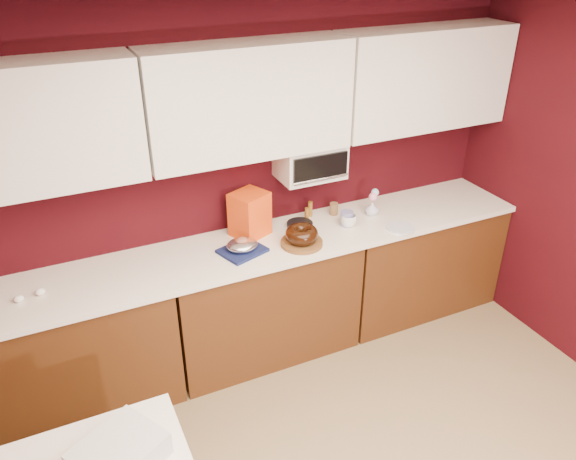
{
  "coord_description": "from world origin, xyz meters",
  "views": [
    {
      "loc": [
        -1.24,
        -1.13,
        2.81
      ],
      "look_at": [
        0.16,
        1.84,
        1.02
      ],
      "focal_mm": 35.0,
      "sensor_mm": 36.0,
      "label": 1
    }
  ],
  "objects_px": {
    "bundt_cake": "(302,234)",
    "newspaper_stack": "(119,454)",
    "blue_jar": "(347,219)",
    "coffee_mug": "(349,219)",
    "pandoro_box": "(250,214)",
    "toaster_oven": "(310,160)",
    "flower_vase": "(372,208)",
    "foil_ham_nest": "(242,245)"
  },
  "relations": [
    {
      "from": "coffee_mug",
      "to": "newspaper_stack",
      "type": "bearing_deg",
      "value": -146.42
    },
    {
      "from": "bundt_cake",
      "to": "pandoro_box",
      "type": "relative_size",
      "value": 0.71
    },
    {
      "from": "flower_vase",
      "to": "bundt_cake",
      "type": "bearing_deg",
      "value": -165.21
    },
    {
      "from": "toaster_oven",
      "to": "flower_vase",
      "type": "relative_size",
      "value": 3.81
    },
    {
      "from": "toaster_oven",
      "to": "bundt_cake",
      "type": "relative_size",
      "value": 2.01
    },
    {
      "from": "foil_ham_nest",
      "to": "blue_jar",
      "type": "xyz_separation_m",
      "value": [
        0.82,
        0.03,
        -0.0
      ]
    },
    {
      "from": "pandoro_box",
      "to": "flower_vase",
      "type": "xyz_separation_m",
      "value": [
        0.93,
        -0.11,
        -0.1
      ]
    },
    {
      "from": "blue_jar",
      "to": "flower_vase",
      "type": "height_order",
      "value": "flower_vase"
    },
    {
      "from": "blue_jar",
      "to": "toaster_oven",
      "type": "bearing_deg",
      "value": 139.98
    },
    {
      "from": "blue_jar",
      "to": "coffee_mug",
      "type": "bearing_deg",
      "value": -70.69
    },
    {
      "from": "coffee_mug",
      "to": "toaster_oven",
      "type": "bearing_deg",
      "value": 138.01
    },
    {
      "from": "foil_ham_nest",
      "to": "newspaper_stack",
      "type": "relative_size",
      "value": 0.6
    },
    {
      "from": "flower_vase",
      "to": "pandoro_box",
      "type": "bearing_deg",
      "value": 173.24
    },
    {
      "from": "flower_vase",
      "to": "toaster_oven",
      "type": "bearing_deg",
      "value": 166.21
    },
    {
      "from": "pandoro_box",
      "to": "newspaper_stack",
      "type": "relative_size",
      "value": 0.9
    },
    {
      "from": "pandoro_box",
      "to": "blue_jar",
      "type": "bearing_deg",
      "value": -38.64
    },
    {
      "from": "bundt_cake",
      "to": "foil_ham_nest",
      "type": "distance_m",
      "value": 0.41
    },
    {
      "from": "pandoro_box",
      "to": "coffee_mug",
      "type": "bearing_deg",
      "value": -39.98
    },
    {
      "from": "toaster_oven",
      "to": "coffee_mug",
      "type": "distance_m",
      "value": 0.51
    },
    {
      "from": "toaster_oven",
      "to": "flower_vase",
      "type": "height_order",
      "value": "toaster_oven"
    },
    {
      "from": "toaster_oven",
      "to": "coffee_mug",
      "type": "height_order",
      "value": "toaster_oven"
    },
    {
      "from": "coffee_mug",
      "to": "newspaper_stack",
      "type": "relative_size",
      "value": 0.31
    },
    {
      "from": "pandoro_box",
      "to": "blue_jar",
      "type": "xyz_separation_m",
      "value": [
        0.68,
        -0.17,
        -0.1
      ]
    },
    {
      "from": "foil_ham_nest",
      "to": "pandoro_box",
      "type": "xyz_separation_m",
      "value": [
        0.14,
        0.21,
        0.1
      ]
    },
    {
      "from": "coffee_mug",
      "to": "newspaper_stack",
      "type": "xyz_separation_m",
      "value": [
        -1.86,
        -1.24,
        -0.14
      ]
    },
    {
      "from": "pandoro_box",
      "to": "coffee_mug",
      "type": "xyz_separation_m",
      "value": [
        0.68,
        -0.19,
        -0.1
      ]
    },
    {
      "from": "toaster_oven",
      "to": "newspaper_stack",
      "type": "height_order",
      "value": "toaster_oven"
    },
    {
      "from": "foil_ham_nest",
      "to": "newspaper_stack",
      "type": "bearing_deg",
      "value": -130.41
    },
    {
      "from": "blue_jar",
      "to": "flower_vase",
      "type": "bearing_deg",
      "value": 14.1
    },
    {
      "from": "bundt_cake",
      "to": "foil_ham_nest",
      "type": "relative_size",
      "value": 1.07
    },
    {
      "from": "foil_ham_nest",
      "to": "blue_jar",
      "type": "bearing_deg",
      "value": 2.41
    },
    {
      "from": "bundt_cake",
      "to": "newspaper_stack",
      "type": "relative_size",
      "value": 0.64
    },
    {
      "from": "foil_ham_nest",
      "to": "flower_vase",
      "type": "xyz_separation_m",
      "value": [
        1.07,
        0.1,
        0.0
      ]
    },
    {
      "from": "toaster_oven",
      "to": "flower_vase",
      "type": "xyz_separation_m",
      "value": [
        0.47,
        -0.12,
        -0.42
      ]
    },
    {
      "from": "foil_ham_nest",
      "to": "newspaper_stack",
      "type": "xyz_separation_m",
      "value": [
        -1.04,
        -1.22,
        -0.14
      ]
    },
    {
      "from": "bundt_cake",
      "to": "blue_jar",
      "type": "xyz_separation_m",
      "value": [
        0.42,
        0.11,
        -0.03
      ]
    },
    {
      "from": "blue_jar",
      "to": "flower_vase",
      "type": "xyz_separation_m",
      "value": [
        0.26,
        0.06,
        0.0
      ]
    },
    {
      "from": "bundt_cake",
      "to": "newspaper_stack",
      "type": "xyz_separation_m",
      "value": [
        -1.44,
        -1.14,
        -0.17
      ]
    },
    {
      "from": "toaster_oven",
      "to": "bundt_cake",
      "type": "distance_m",
      "value": 0.53
    },
    {
      "from": "bundt_cake",
      "to": "flower_vase",
      "type": "distance_m",
      "value": 0.69
    },
    {
      "from": "bundt_cake",
      "to": "foil_ham_nest",
      "type": "bearing_deg",
      "value": 168.83
    },
    {
      "from": "foil_ham_nest",
      "to": "newspaper_stack",
      "type": "height_order",
      "value": "foil_ham_nest"
    }
  ]
}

